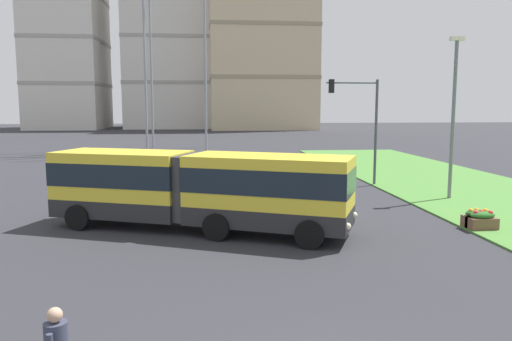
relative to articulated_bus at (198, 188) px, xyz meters
The scene contains 9 objects.
articulated_bus is the anchor object (origin of this frame).
car_grey_wagon 13.75m from the articulated_bus, 106.43° to the left, with size 4.54×2.34×1.58m.
flower_planter_3 11.07m from the articulated_bus, ahead, with size 1.10×0.56×0.74m.
flower_planter_4 11.04m from the articulated_bus, ahead, with size 1.10×0.56×0.74m.
traffic_light_far_right 14.11m from the articulated_bus, 46.28° to the left, with size 3.16×0.28×6.36m.
streetlight_median 14.13m from the articulated_bus, 21.84° to the left, with size 0.70×0.28×8.22m.
apartment_tower_west 96.76m from the articulated_bus, 107.12° to the left, with size 14.43×18.98×44.00m.
apartment_tower_westcentre 95.06m from the articulated_bus, 93.69° to the left, with size 20.42×18.40×45.70m.
apartment_tower_centre 86.58m from the articulated_bus, 81.72° to the left, with size 21.34×14.53×39.85m.
Camera 1 is at (-1.87, -7.09, 4.82)m, focal length 34.98 mm.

